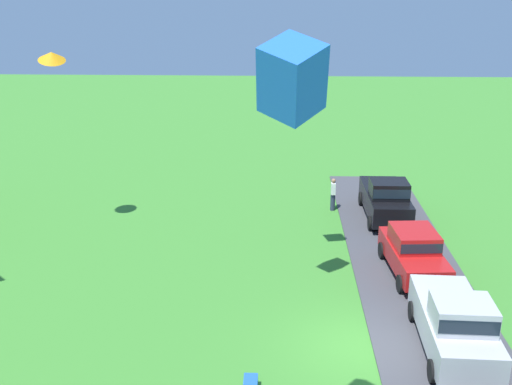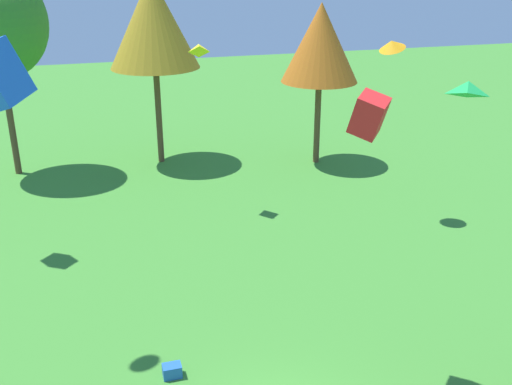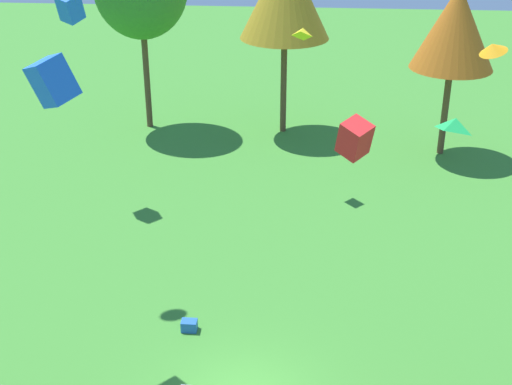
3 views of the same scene
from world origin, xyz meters
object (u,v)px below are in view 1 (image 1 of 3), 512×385
Objects in this scene: kite_diamond_high_right at (294,56)px; car_pickup_near_entrance at (386,198)px; car_pickup_far_end at (455,324)px; kite_box_near_flag at (292,83)px; kite_box_high_left at (292,79)px; kite_delta_low_drifter at (52,56)px; cooler_box at (251,385)px; car_sedan_mid_row at (414,251)px; person_watching_sky at (333,194)px.

car_pickup_near_entrance is at bearing -41.66° from kite_diamond_high_right.
kite_box_near_flag reaches higher than car_pickup_far_end.
kite_delta_low_drifter is (14.95, 10.05, -1.32)m from kite_box_high_left.
car_pickup_near_entrance is at bearing -82.37° from kite_delta_low_drifter.
kite_diamond_high_right is 0.79× the size of kite_delta_low_drifter.
car_pickup_near_entrance is 11.72m from kite_box_near_flag.
kite_box_near_flag is at bearing 177.47° from kite_diamond_high_right.
kite_diamond_high_right is (6.09, 5.03, 7.44)m from car_pickup_far_end.
cooler_box is 0.48× the size of kite_delta_low_drifter.
car_sedan_mid_row is 5.94m from car_pickup_near_entrance.
kite_box_near_flag reaches higher than kite_delta_low_drifter.
car_sedan_mid_row is 14.80m from kite_box_high_left.
kite_diamond_high_right is (2.78, -0.12, 0.57)m from kite_box_near_flag.
kite_box_near_flag is 0.89× the size of kite_delta_low_drifter.
car_pickup_far_end is 9.21m from kite_box_near_flag.
car_sedan_mid_row is 8.98m from kite_diamond_high_right.
cooler_box is 0.43× the size of kite_box_high_left.
kite_box_high_left reaches higher than car_pickup_near_entrance.
person_watching_sky is 1.86× the size of kite_diamond_high_right.
kite_box_high_left is at bearing 136.18° from car_pickup_far_end.
kite_box_near_flag is (5.35, -1.11, 7.78)m from cooler_box.
kite_diamond_high_right reaches higher than kite_box_near_flag.
person_watching_sky is 20.24m from kite_box_high_left.
car_pickup_near_entrance is at bearing 1.33° from car_pickup_far_end.
cooler_box is at bearing 166.52° from person_watching_sky.
car_pickup_far_end and car_pickup_near_entrance have the same top height.
kite_box_high_left is (-5.53, 5.31, 8.33)m from car_pickup_far_end.
car_pickup_far_end is 19.33m from kite_delta_low_drifter.
car_pickup_near_entrance is at bearing 1.24° from car_sedan_mid_row.
kite_diamond_high_right is at bearing 39.54° from car_pickup_far_end.
kite_box_near_flag is (-2.19, 5.01, 6.94)m from car_sedan_mid_row.
kite_diamond_high_right reaches higher than person_watching_sky.
kite_box_high_left is at bearing 178.61° from kite_diamond_high_right.
kite_delta_low_drifter is (6.11, 10.21, 0.14)m from kite_box_near_flag.
kite_diamond_high_right reaches higher than kite_delta_low_drifter.
cooler_box is (-7.55, 6.12, -0.84)m from car_sedan_mid_row.
kite_box_near_flag is 1.12× the size of kite_diamond_high_right.
cooler_box is at bearing 168.32° from kite_box_near_flag.
kite_box_near_flag is 2.84m from kite_diamond_high_right.
car_sedan_mid_row is (5.50, 0.14, -0.07)m from car_pickup_far_end.
person_watching_sky is 3.05× the size of cooler_box.
car_sedan_mid_row is 4.93× the size of kite_diamond_high_right.
car_pickup_far_end is at bearing -140.46° from kite_diamond_high_right.
kite_box_near_flag is (8.84, -0.16, -1.46)m from kite_box_high_left.
car_pickup_near_entrance is at bearing -23.95° from cooler_box.
car_sedan_mid_row reaches higher than person_watching_sky.
cooler_box is at bearing 171.41° from kite_diamond_high_right.
car_pickup_far_end is 11.33m from kite_box_high_left.
car_sedan_mid_row is at bearing -159.95° from person_watching_sky.
kite_delta_low_drifter is at bearing 59.10° from kite_box_near_flag.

